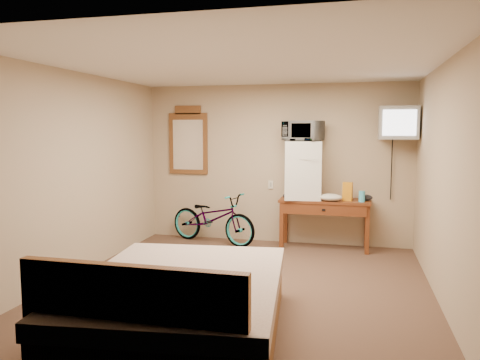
# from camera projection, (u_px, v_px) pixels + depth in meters

# --- Properties ---
(room) EXTENTS (4.60, 4.64, 2.50)m
(room) POSITION_uv_depth(u_px,v_px,m) (242.00, 179.00, 5.20)
(room) COLOR #503428
(room) RESTS_ON ground
(desk) EXTENTS (1.35, 0.54, 0.75)m
(desk) POSITION_uv_depth(u_px,v_px,m) (325.00, 208.00, 7.01)
(desk) COLOR brown
(desk) RESTS_ON floor
(mini_fridge) EXTENTS (0.61, 0.59, 0.87)m
(mini_fridge) POSITION_uv_depth(u_px,v_px,m) (302.00, 170.00, 7.07)
(mini_fridge) COLOR white
(mini_fridge) RESTS_ON desk
(microwave) EXTENTS (0.64, 0.53, 0.30)m
(microwave) POSITION_uv_depth(u_px,v_px,m) (303.00, 131.00, 7.01)
(microwave) COLOR white
(microwave) RESTS_ON mini_fridge
(snack_bag) EXTENTS (0.15, 0.11, 0.27)m
(snack_bag) POSITION_uv_depth(u_px,v_px,m) (348.00, 191.00, 6.89)
(snack_bag) COLOR orange
(snack_bag) RESTS_ON desk
(blue_cup) EXTENTS (0.09, 0.09, 0.16)m
(blue_cup) POSITION_uv_depth(u_px,v_px,m) (362.00, 196.00, 6.79)
(blue_cup) COLOR #45C0EC
(blue_cup) RESTS_ON desk
(cloth_cream) EXTENTS (0.35, 0.27, 0.11)m
(cloth_cream) POSITION_uv_depth(u_px,v_px,m) (330.00, 197.00, 6.87)
(cloth_cream) COLOR beige
(cloth_cream) RESTS_ON desk
(cloth_dark_a) EXTENTS (0.28, 0.21, 0.11)m
(cloth_dark_a) POSITION_uv_depth(u_px,v_px,m) (292.00, 196.00, 7.01)
(cloth_dark_a) COLOR black
(cloth_dark_a) RESTS_ON desk
(cloth_dark_b) EXTENTS (0.20, 0.16, 0.09)m
(cloth_dark_b) POSITION_uv_depth(u_px,v_px,m) (366.00, 198.00, 6.91)
(cloth_dark_b) COLOR black
(cloth_dark_b) RESTS_ON desk
(crt_television) EXTENTS (0.54, 0.60, 0.47)m
(crt_television) POSITION_uv_depth(u_px,v_px,m) (398.00, 123.00, 6.65)
(crt_television) COLOR black
(crt_television) RESTS_ON room
(wall_mirror) EXTENTS (0.66, 0.04, 1.11)m
(wall_mirror) POSITION_uv_depth(u_px,v_px,m) (188.00, 141.00, 7.70)
(wall_mirror) COLOR brown
(wall_mirror) RESTS_ON room
(bicycle) EXTENTS (1.62, 0.97, 0.81)m
(bicycle) POSITION_uv_depth(u_px,v_px,m) (213.00, 218.00, 7.40)
(bicycle) COLOR black
(bicycle) RESTS_ON floor
(bed) EXTENTS (1.91, 2.40, 0.90)m
(bed) POSITION_uv_depth(u_px,v_px,m) (180.00, 305.00, 4.04)
(bed) COLOR brown
(bed) RESTS_ON floor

